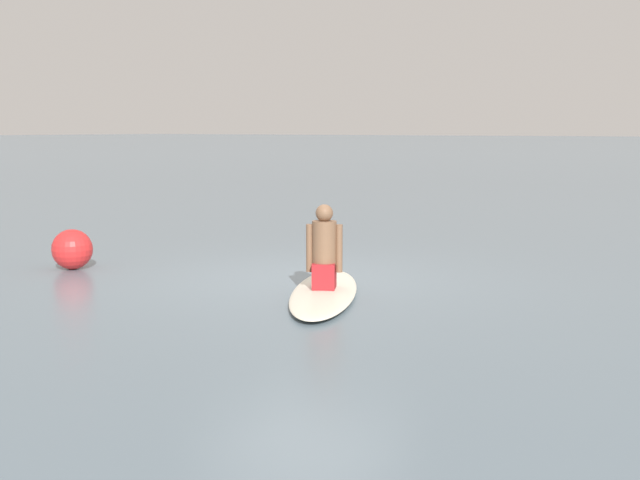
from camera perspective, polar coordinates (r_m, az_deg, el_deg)
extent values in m
plane|color=slate|center=(10.56, -1.14, -2.90)|extent=(400.00, 400.00, 0.00)
ellipsoid|color=silver|center=(9.50, 0.31, -3.82)|extent=(2.02, 2.95, 0.11)
cube|color=#A51E23|center=(9.46, 0.31, -2.58)|extent=(0.40, 0.42, 0.31)
cylinder|color=brown|center=(9.39, 0.31, -0.19)|extent=(0.40, 0.40, 0.52)
sphere|color=brown|center=(9.35, 0.32, 1.97)|extent=(0.21, 0.21, 0.21)
cylinder|color=brown|center=(9.39, 1.40, -0.62)|extent=(0.11, 0.11, 0.58)
cylinder|color=brown|center=(9.42, -0.76, -0.58)|extent=(0.11, 0.11, 0.58)
sphere|color=red|center=(11.85, -17.58, -0.65)|extent=(0.58, 0.58, 0.58)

